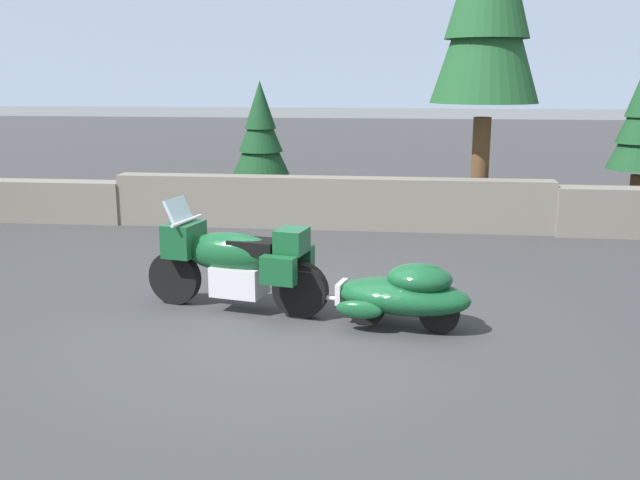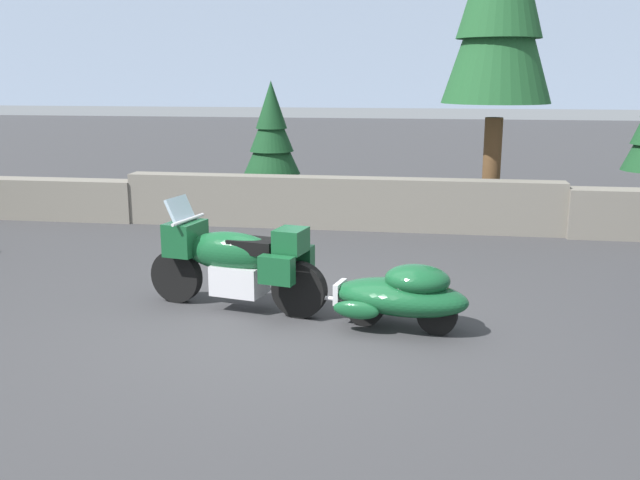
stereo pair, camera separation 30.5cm
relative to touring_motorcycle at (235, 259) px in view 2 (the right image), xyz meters
The scene contains 6 objects.
ground_plane 1.03m from the touring_motorcycle, 38.09° to the right, with size 80.00×80.00×0.00m, color #38383A.
stone_guard_wall 4.90m from the touring_motorcycle, 78.83° to the left, with size 24.00×0.59×0.95m.
distant_ridgeline 95.09m from the touring_motorcycle, 89.61° to the left, with size 240.00×80.00×16.00m, color #8C9EB7.
touring_motorcycle is the anchor object (origin of this frame).
car_shaped_trailer 2.06m from the touring_motorcycle, 12.00° to the right, with size 2.23×1.01×0.76m.
pine_tree_far_right 5.86m from the touring_motorcycle, 98.10° to the left, with size 1.11×1.11×2.67m.
Camera 2 is at (1.62, -7.46, 2.76)m, focal length 40.00 mm.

